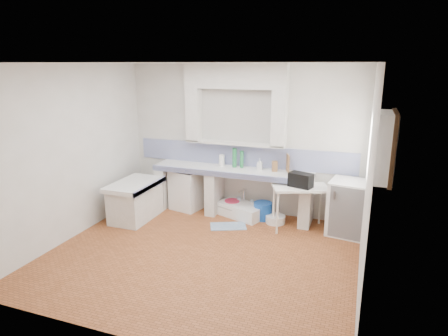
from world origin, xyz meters
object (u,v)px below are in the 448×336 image
(sink, at_px, (241,211))
(stove, at_px, (187,189))
(side_table, at_px, (299,208))
(fridge, at_px, (348,208))

(sink, bearing_deg, stove, -161.16)
(sink, height_order, side_table, side_table)
(stove, height_order, fridge, fridge)
(stove, xyz_separation_m, sink, (1.13, -0.05, -0.28))
(sink, distance_m, fridge, 1.95)
(sink, relative_size, side_table, 0.95)
(stove, distance_m, fridge, 3.05)
(sink, xyz_separation_m, fridge, (1.91, -0.14, 0.36))
(stove, height_order, side_table, stove)
(stove, relative_size, fridge, 0.84)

